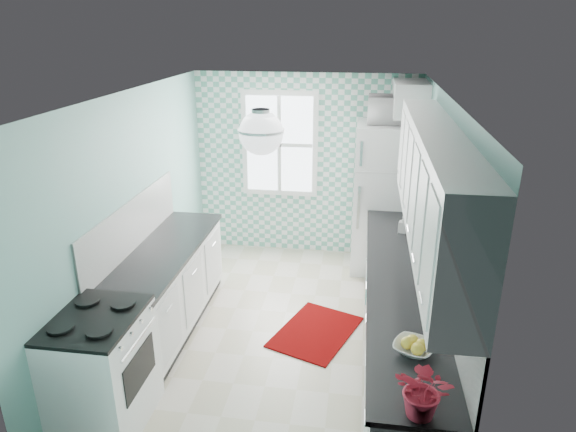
# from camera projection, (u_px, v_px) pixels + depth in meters

# --- Properties ---
(floor) EXTENTS (3.00, 4.40, 0.02)m
(floor) POSITION_uv_depth(u_px,v_px,m) (280.00, 334.00, 5.47)
(floor) COLOR beige
(floor) RESTS_ON ground
(ceiling) EXTENTS (3.00, 4.40, 0.02)m
(ceiling) POSITION_uv_depth(u_px,v_px,m) (278.00, 94.00, 4.57)
(ceiling) COLOR white
(ceiling) RESTS_ON wall_back
(wall_back) EXTENTS (3.00, 0.02, 2.50)m
(wall_back) POSITION_uv_depth(u_px,v_px,m) (305.00, 166.00, 7.06)
(wall_back) COLOR #74ACA3
(wall_back) RESTS_ON floor
(wall_front) EXTENTS (3.00, 0.02, 2.50)m
(wall_front) POSITION_uv_depth(u_px,v_px,m) (217.00, 364.00, 2.98)
(wall_front) COLOR #74ACA3
(wall_front) RESTS_ON floor
(wall_left) EXTENTS (0.02, 4.40, 2.50)m
(wall_left) POSITION_uv_depth(u_px,v_px,m) (133.00, 217.00, 5.23)
(wall_left) COLOR #74ACA3
(wall_left) RESTS_ON floor
(wall_right) EXTENTS (0.02, 4.40, 2.50)m
(wall_right) POSITION_uv_depth(u_px,v_px,m) (438.00, 234.00, 4.81)
(wall_right) COLOR #74ACA3
(wall_right) RESTS_ON floor
(accent_wall) EXTENTS (3.00, 0.01, 2.50)m
(accent_wall) POSITION_uv_depth(u_px,v_px,m) (305.00, 166.00, 7.04)
(accent_wall) COLOR #60AD95
(accent_wall) RESTS_ON wall_back
(window) EXTENTS (1.04, 0.05, 1.44)m
(window) POSITION_uv_depth(u_px,v_px,m) (280.00, 144.00, 6.96)
(window) COLOR white
(window) RESTS_ON wall_back
(backsplash_right) EXTENTS (0.02, 3.60, 0.51)m
(backsplash_right) POSITION_uv_depth(u_px,v_px,m) (440.00, 257.00, 4.47)
(backsplash_right) COLOR white
(backsplash_right) RESTS_ON wall_right
(backsplash_left) EXTENTS (0.02, 2.15, 0.51)m
(backsplash_left) POSITION_uv_depth(u_px,v_px,m) (133.00, 224.00, 5.18)
(backsplash_left) COLOR white
(backsplash_left) RESTS_ON wall_left
(upper_cabinets_right) EXTENTS (0.33, 3.20, 0.90)m
(upper_cabinets_right) POSITION_uv_depth(u_px,v_px,m) (433.00, 186.00, 4.05)
(upper_cabinets_right) COLOR white
(upper_cabinets_right) RESTS_ON wall_right
(upper_cabinet_fridge) EXTENTS (0.40, 0.74, 0.40)m
(upper_cabinet_fridge) POSITION_uv_depth(u_px,v_px,m) (410.00, 98.00, 6.18)
(upper_cabinet_fridge) COLOR white
(upper_cabinet_fridge) RESTS_ON wall_right
(ceiling_light) EXTENTS (0.34, 0.34, 0.35)m
(ceiling_light) POSITION_uv_depth(u_px,v_px,m) (261.00, 133.00, 3.90)
(ceiling_light) COLOR silver
(ceiling_light) RESTS_ON ceiling
(base_cabinets_right) EXTENTS (0.60, 3.60, 0.90)m
(base_cabinets_right) POSITION_uv_depth(u_px,v_px,m) (400.00, 327.00, 4.77)
(base_cabinets_right) COLOR white
(base_cabinets_right) RESTS_ON floor
(countertop_right) EXTENTS (0.63, 3.60, 0.04)m
(countertop_right) POSITION_uv_depth(u_px,v_px,m) (402.00, 282.00, 4.61)
(countertop_right) COLOR black
(countertop_right) RESTS_ON base_cabinets_right
(base_cabinets_left) EXTENTS (0.60, 2.15, 0.90)m
(base_cabinets_left) POSITION_uv_depth(u_px,v_px,m) (166.00, 291.00, 5.40)
(base_cabinets_left) COLOR white
(base_cabinets_left) RESTS_ON floor
(countertop_left) EXTENTS (0.63, 2.15, 0.04)m
(countertop_left) POSITION_uv_depth(u_px,v_px,m) (164.00, 251.00, 5.23)
(countertop_left) COLOR black
(countertop_left) RESTS_ON base_cabinets_left
(fridge) EXTENTS (0.84, 0.83, 1.94)m
(fridge) POSITION_uv_depth(u_px,v_px,m) (387.00, 198.00, 6.64)
(fridge) COLOR silver
(fridge) RESTS_ON floor
(stove) EXTENTS (0.66, 0.82, 0.99)m
(stove) POSITION_uv_depth(u_px,v_px,m) (102.00, 369.00, 4.09)
(stove) COLOR silver
(stove) RESTS_ON floor
(sink) EXTENTS (0.54, 0.45, 0.53)m
(sink) POSITION_uv_depth(u_px,v_px,m) (399.00, 240.00, 5.47)
(sink) COLOR silver
(sink) RESTS_ON countertop_right
(rug) EXTENTS (1.01, 1.19, 0.02)m
(rug) POSITION_uv_depth(u_px,v_px,m) (316.00, 332.00, 5.48)
(rug) COLOR #66090C
(rug) RESTS_ON floor
(dish_towel) EXTENTS (0.09, 0.20, 0.31)m
(dish_towel) POSITION_uv_depth(u_px,v_px,m) (367.00, 287.00, 5.43)
(dish_towel) COLOR #65B59F
(dish_towel) RESTS_ON base_cabinets_right
(fruit_bowl) EXTENTS (0.36, 0.36, 0.07)m
(fruit_bowl) POSITION_uv_depth(u_px,v_px,m) (414.00, 348.00, 3.59)
(fruit_bowl) COLOR white
(fruit_bowl) RESTS_ON countertop_right
(potted_plant) EXTENTS (0.40, 0.38, 0.37)m
(potted_plant) POSITION_uv_depth(u_px,v_px,m) (425.00, 390.00, 2.96)
(potted_plant) COLOR #B61314
(potted_plant) RESTS_ON countertop_right
(soap_bottle) EXTENTS (0.10, 0.10, 0.19)m
(soap_bottle) POSITION_uv_depth(u_px,v_px,m) (403.00, 224.00, 5.61)
(soap_bottle) COLOR #A2BBC3
(soap_bottle) RESTS_ON countertop_right
(microwave) EXTENTS (0.61, 0.42, 0.33)m
(microwave) POSITION_uv_depth(u_px,v_px,m) (393.00, 110.00, 6.24)
(microwave) COLOR white
(microwave) RESTS_ON fridge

